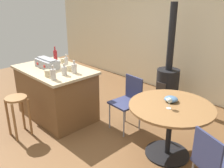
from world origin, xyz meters
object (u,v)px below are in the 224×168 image
at_px(wooden_stool, 17,108).
at_px(wine_glass, 169,101).
at_px(toolbox, 47,63).
at_px(cup_1, 69,68).
at_px(bottle_3, 64,71).
at_px(folding_chair_near, 214,163).
at_px(cup_2, 63,61).
at_px(bottle_4, 74,68).
at_px(bottle_1, 55,55).
at_px(serving_bowl, 171,99).
at_px(folding_chair_far, 128,99).
at_px(wood_stove, 168,79).
at_px(bottle_0, 53,74).
at_px(bottle_2, 66,61).
at_px(cup_0, 48,73).
at_px(dining_table, 170,117).
at_px(kitchen_island, 56,93).

height_order(wooden_stool, wine_glass, wine_glass).
height_order(toolbox, cup_1, toolbox).
bearing_deg(bottle_3, folding_chair_near, 3.27).
bearing_deg(toolbox, cup_2, 95.73).
xyz_separation_m(bottle_4, cup_1, (-0.16, 0.01, -0.03)).
height_order(bottle_1, serving_bowl, bottle_1).
xyz_separation_m(folding_chair_far, wood_stove, (-0.12, 1.28, -0.02)).
bearing_deg(bottle_0, folding_chair_near, 9.15).
height_order(bottle_4, wine_glass, bottle_4).
height_order(bottle_2, cup_0, bottle_2).
xyz_separation_m(wood_stove, cup_2, (-1.19, -1.58, 0.45)).
xyz_separation_m(bottle_3, bottle_4, (0.02, 0.17, 0.01)).
distance_m(wood_stove, bottle_2, 1.98).
height_order(cup_1, wine_glass, cup_1).
bearing_deg(serving_bowl, bottle_1, -173.72).
bearing_deg(bottle_0, bottle_1, 146.09).
bearing_deg(bottle_0, dining_table, 26.27).
height_order(kitchen_island, cup_1, cup_1).
bearing_deg(cup_2, cup_0, -52.63).
relative_size(toolbox, bottle_3, 2.41).
height_order(folding_chair_far, wine_glass, wine_glass).
distance_m(bottle_1, cup_2, 0.26).
xyz_separation_m(bottle_2, cup_1, (0.25, -0.12, -0.04)).
bearing_deg(bottle_1, cup_2, 0.69).
xyz_separation_m(folding_chair_near, bottle_1, (-3.18, 0.22, 0.49)).
height_order(dining_table, cup_1, cup_1).
xyz_separation_m(bottle_3, cup_2, (-0.56, 0.36, -0.03)).
relative_size(cup_2, serving_bowl, 0.68).
bearing_deg(bottle_0, bottle_4, 95.92).
relative_size(folding_chair_near, bottle_2, 4.03).
relative_size(wooden_stool, cup_1, 5.41).
relative_size(folding_chair_far, cup_2, 6.96).
bearing_deg(kitchen_island, folding_chair_far, 27.56).
bearing_deg(cup_0, bottle_3, 61.48).
bearing_deg(cup_0, wine_glass, 20.23).
height_order(cup_1, serving_bowl, cup_1).
relative_size(folding_chair_far, cup_1, 7.28).
height_order(dining_table, bottle_1, bottle_1).
distance_m(cup_0, cup_2, 0.73).
distance_m(dining_table, bottle_1, 2.46).
relative_size(bottle_3, wine_glass, 1.29).
relative_size(bottle_2, cup_0, 1.69).
bearing_deg(wine_glass, cup_2, -178.39).
bearing_deg(bottle_2, dining_table, 6.29).
height_order(folding_chair_near, bottle_3, bottle_3).
distance_m(kitchen_island, wine_glass, 2.10).
height_order(wood_stove, cup_2, wood_stove).
bearing_deg(toolbox, folding_chair_far, 26.98).
height_order(bottle_4, cup_1, bottle_4).
xyz_separation_m(folding_chair_far, wine_glass, (0.88, -0.24, 0.34)).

